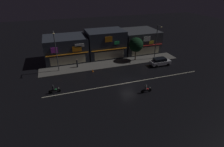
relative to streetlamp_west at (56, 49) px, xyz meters
name	(u,v)px	position (x,y,z in m)	size (l,w,h in m)	color
ground_plane	(128,83)	(11.31, -8.52, -4.78)	(140.00, 140.00, 0.00)	black
lane_divider_stripe	(128,83)	(11.31, -8.52, -4.78)	(28.94, 0.16, 0.01)	beige
sidewalk_far	(112,63)	(11.31, 0.29, -4.71)	(30.46, 4.00, 0.14)	#5B5954
storefront_left_block	(105,43)	(11.31, 5.41, -1.68)	(8.65, 6.39, 6.20)	#2D333D
storefront_center_block	(66,48)	(2.18, 5.92, -2.09)	(9.15, 7.42, 5.39)	#2D333D
storefront_right_block	(138,41)	(20.45, 6.38, -2.12)	(8.96, 8.34, 5.33)	#383A3F
streetlamp_west	(56,49)	(0.00, 0.00, 0.00)	(0.44, 1.64, 7.97)	#47494C
streetlamp_mid	(157,40)	(21.49, -0.29, -0.16)	(0.44, 1.64, 7.67)	#47494C
pedestrian_on_sidewalk	(77,63)	(3.77, 0.72, -3.81)	(0.33, 0.33, 1.78)	#232328
street_tree	(136,45)	(16.89, 0.50, -1.09)	(3.17, 3.17, 5.14)	#473323
parked_car_near_kerb	(160,62)	(20.71, -3.73, -3.91)	(4.30, 1.98, 1.67)	silver
motorcycle_lead	(146,89)	(12.73, -12.32, -4.15)	(1.90, 0.60, 1.52)	black
motorcycle_following	(54,90)	(-1.20, -7.77, -4.15)	(1.90, 0.60, 1.52)	black
traffic_cone	(93,71)	(6.33, -2.21, -4.51)	(0.36, 0.36, 0.55)	orange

